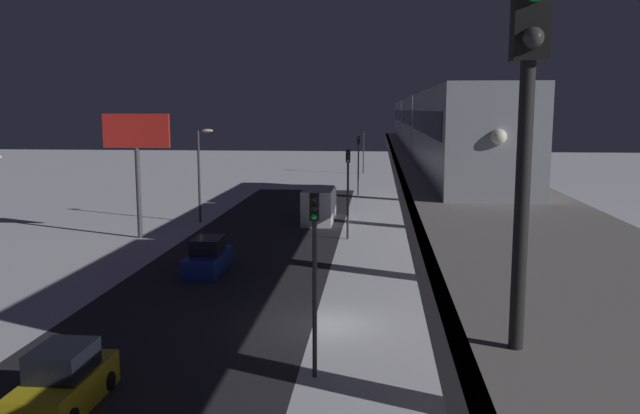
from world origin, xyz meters
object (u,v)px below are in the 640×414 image
at_px(rail_signal, 527,98).
at_px(commercial_billboard, 137,143).
at_px(traffic_light_near, 315,258).
at_px(traffic_light_distant, 363,145).
at_px(subway_train, 426,122).
at_px(sedan_yellow, 64,383).
at_px(box_truck, 319,205).
at_px(sedan_blue, 208,258).
at_px(traffic_light_far, 358,157).
at_px(traffic_light_mid, 348,181).

xyz_separation_m(rail_signal, commercial_billboard, (18.61, -38.24, -2.45)).
bearing_deg(rail_signal, traffic_light_near, -75.90).
xyz_separation_m(traffic_light_near, traffic_light_distant, (0.00, -73.58, 0.00)).
xyz_separation_m(subway_train, sedan_yellow, (12.90, 27.70, -7.55)).
distance_m(rail_signal, traffic_light_near, 15.71).
bearing_deg(traffic_light_distant, box_truck, 86.27).
relative_size(rail_signal, sedan_blue, 0.83).
xyz_separation_m(rail_signal, sedan_yellow, (11.12, -11.39, -8.49)).
distance_m(subway_train, traffic_light_far, 25.32).
height_order(rail_signal, box_truck, rail_signal).
height_order(sedan_yellow, traffic_light_mid, traffic_light_mid).
relative_size(traffic_light_near, traffic_light_far, 1.00).
xyz_separation_m(subway_train, traffic_light_near, (5.40, 24.66, -4.13)).
relative_size(subway_train, traffic_light_near, 8.67).
distance_m(subway_train, traffic_light_near, 25.58).
bearing_deg(traffic_light_far, traffic_light_distant, -90.00).
bearing_deg(sedan_yellow, sedan_blue, -90.00).
height_order(sedan_blue, traffic_light_mid, traffic_light_mid).
relative_size(sedan_yellow, box_truck, 0.58).
height_order(rail_signal, sedan_blue, rail_signal).
height_order(box_truck, traffic_light_near, traffic_light_near).
xyz_separation_m(subway_train, sedan_blue, (12.90, 10.27, -7.53)).
bearing_deg(commercial_billboard, sedan_yellow, 105.58).
height_order(rail_signal, traffic_light_distant, rail_signal).
bearing_deg(subway_train, sedan_blue, 38.54).
bearing_deg(commercial_billboard, traffic_light_mid, -177.27).
xyz_separation_m(traffic_light_mid, commercial_billboard, (14.98, 0.71, 2.63)).
bearing_deg(traffic_light_near, sedan_blue, -62.47).
bearing_deg(traffic_light_near, box_truck, -85.20).
relative_size(subway_train, traffic_light_mid, 8.67).
distance_m(box_truck, commercial_billboard, 15.83).
height_order(subway_train, commercial_billboard, subway_train).
height_order(sedan_yellow, traffic_light_near, traffic_light_near).
relative_size(sedan_blue, box_truck, 0.65).
bearing_deg(rail_signal, sedan_yellow, -45.68).
height_order(sedan_blue, commercial_billboard, commercial_billboard).
distance_m(traffic_light_near, traffic_light_far, 49.06).
bearing_deg(sedan_yellow, traffic_light_far, -98.19).
height_order(sedan_blue, traffic_light_far, traffic_light_far).
distance_m(sedan_yellow, traffic_light_mid, 28.77).
xyz_separation_m(box_truck, commercial_billboard, (12.28, 8.34, 5.48)).
xyz_separation_m(traffic_light_near, traffic_light_mid, (0.00, -24.53, 0.00)).
distance_m(traffic_light_near, traffic_light_mid, 24.53).
bearing_deg(subway_train, box_truck, -42.77).
distance_m(sedan_blue, commercial_billboard, 13.46).
xyz_separation_m(sedan_yellow, box_truck, (-4.80, -35.19, 0.56)).
relative_size(rail_signal, traffic_light_near, 0.62).
xyz_separation_m(traffic_light_far, traffic_light_distant, (0.00, -24.53, 0.00)).
bearing_deg(commercial_billboard, sedan_blue, 128.45).
relative_size(sedan_blue, commercial_billboard, 0.54).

